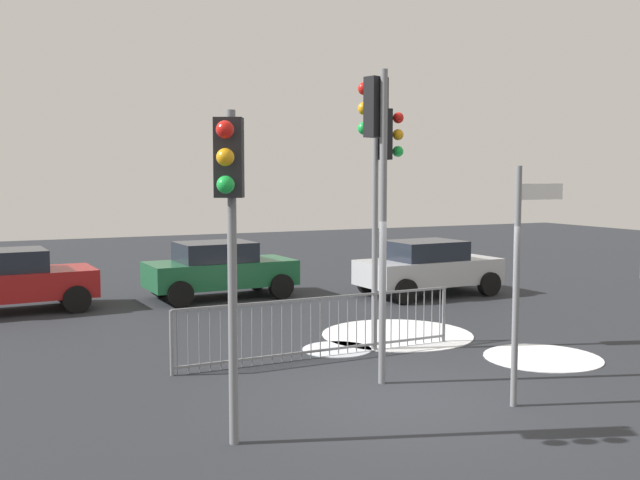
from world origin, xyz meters
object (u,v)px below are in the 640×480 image
(car_red_mid, at_px, (8,280))
(car_green_far, at_px, (219,269))
(traffic_light_foreground_left, at_px, (377,156))
(traffic_light_rear_right, at_px, (230,202))
(traffic_light_rear_left, at_px, (383,171))
(direction_sign_post, at_px, (520,273))
(car_silver_near, at_px, (428,267))

(car_red_mid, distance_m, car_green_far, 5.09)
(traffic_light_foreground_left, distance_m, traffic_light_rear_right, 3.43)
(traffic_light_rear_left, distance_m, direction_sign_post, 3.93)
(direction_sign_post, xyz_separation_m, car_red_mid, (-6.10, 10.60, -1.08))
(direction_sign_post, bearing_deg, car_green_far, 97.64)
(traffic_light_foreground_left, bearing_deg, direction_sign_post, -73.89)
(car_silver_near, distance_m, car_red_mid, 10.46)
(car_silver_near, height_order, car_red_mid, same)
(traffic_light_foreground_left, relative_size, car_silver_near, 1.23)
(car_silver_near, bearing_deg, traffic_light_rear_right, -137.57)
(traffic_light_rear_left, height_order, car_green_far, traffic_light_rear_left)
(traffic_light_rear_left, height_order, traffic_light_foreground_left, traffic_light_foreground_left)
(traffic_light_rear_right, height_order, car_silver_near, traffic_light_rear_right)
(direction_sign_post, height_order, car_red_mid, direction_sign_post)
(car_red_mid, xyz_separation_m, car_green_far, (5.09, -0.13, 0.00))
(direction_sign_post, distance_m, car_green_far, 10.57)
(traffic_light_rear_right, bearing_deg, traffic_light_rear_left, -112.08)
(car_red_mid, bearing_deg, traffic_light_rear_right, -82.51)
(direction_sign_post, relative_size, car_silver_near, 0.85)
(traffic_light_rear_left, bearing_deg, car_red_mid, -122.68)
(traffic_light_foreground_left, xyz_separation_m, car_red_mid, (-4.91, 8.71, -2.72))
(traffic_light_rear_left, xyz_separation_m, car_green_far, (-0.97, 6.80, -2.51))
(direction_sign_post, bearing_deg, traffic_light_rear_right, 179.96)
(traffic_light_foreground_left, bearing_deg, traffic_light_rear_right, -165.27)
(car_silver_near, xyz_separation_m, car_red_mid, (-10.24, 2.13, 0.00))
(traffic_light_rear_left, xyz_separation_m, traffic_light_rear_right, (-4.04, -3.51, -0.39))
(traffic_light_rear_right, distance_m, car_silver_near, 11.89)
(traffic_light_rear_right, height_order, car_red_mid, traffic_light_rear_right)
(car_silver_near, bearing_deg, traffic_light_rear_left, -133.90)
(traffic_light_rear_right, bearing_deg, direction_sign_post, -155.18)
(direction_sign_post, distance_m, car_silver_near, 9.49)
(traffic_light_rear_left, height_order, car_silver_near, traffic_light_rear_left)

